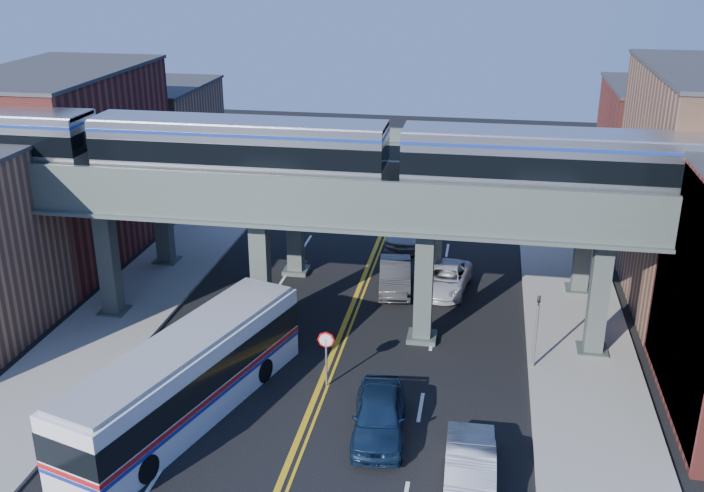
{
  "coord_description": "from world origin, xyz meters",
  "views": [
    {
      "loc": [
        6.52,
        -25.98,
        18.08
      ],
      "look_at": [
        0.68,
        7.21,
        4.95
      ],
      "focal_mm": 40.0,
      "sensor_mm": 36.0,
      "label": 1
    }
  ],
  "objects": [
    {
      "name": "sidewalk_east",
      "position": [
        11.5,
        10.0,
        0.08
      ],
      "size": [
        5.0,
        70.0,
        0.16
      ],
      "primitive_type": "cube",
      "color": "gray",
      "rests_on": "ground"
    },
    {
      "name": "car_lane_c",
      "position": [
        4.77,
        13.96,
        0.69
      ],
      "size": [
        2.91,
        5.24,
        1.39
      ],
      "primitive_type": "imported",
      "rotation": [
        0.0,
        0.0,
        -0.13
      ],
      "color": "silver",
      "rests_on": "ground"
    },
    {
      "name": "traffic_signal",
      "position": [
        9.2,
        6.0,
        2.3
      ],
      "size": [
        0.15,
        0.18,
        4.1
      ],
      "color": "slate",
      "rests_on": "ground"
    },
    {
      "name": "transit_train",
      "position": [
        -4.78,
        8.0,
        9.09
      ],
      "size": [
        42.71,
        2.67,
        3.11
      ],
      "color": "black",
      "rests_on": "elevated_viaduct_near"
    },
    {
      "name": "elevated_viaduct_far",
      "position": [
        0.0,
        15.0,
        6.47
      ],
      "size": [
        52.0,
        3.6,
        7.4
      ],
      "color": "#45504C",
      "rests_on": "ground"
    },
    {
      "name": "ground",
      "position": [
        0.0,
        0.0,
        0.0
      ],
      "size": [
        120.0,
        120.0,
        0.0
      ],
      "primitive_type": "plane",
      "color": "black",
      "rests_on": "ground"
    },
    {
      "name": "sidewalk_west",
      "position": [
        -11.5,
        10.0,
        0.08
      ],
      "size": [
        5.0,
        70.0,
        0.16
      ],
      "primitive_type": "cube",
      "color": "gray",
      "rests_on": "ground"
    },
    {
      "name": "car_lane_d",
      "position": [
        1.97,
        21.04,
        0.8
      ],
      "size": [
        2.83,
        5.7,
        1.59
      ],
      "primitive_type": "imported",
      "rotation": [
        0.0,
        0.0,
        -0.11
      ],
      "color": "#A7A6AB",
      "rests_on": "ground"
    },
    {
      "name": "car_lane_a",
      "position": [
        3.05,
        -0.17,
        0.86
      ],
      "size": [
        2.47,
        5.19,
        1.71
      ],
      "primitive_type": "imported",
      "rotation": [
        0.0,
        0.0,
        0.09
      ],
      "color": "#11223E",
      "rests_on": "ground"
    },
    {
      "name": "car_parked_curb",
      "position": [
        6.65,
        -2.5,
        0.83
      ],
      "size": [
        1.88,
        5.05,
        1.65
      ],
      "primitive_type": "imported",
      "rotation": [
        0.0,
        0.0,
        3.17
      ],
      "color": "#A2A2A6",
      "rests_on": "ground"
    },
    {
      "name": "building_east_c",
      "position": [
        18.5,
        29.0,
        4.5
      ],
      "size": [
        8.0,
        10.0,
        9.0
      ],
      "primitive_type": "cube",
      "color": "maroon",
      "rests_on": "ground"
    },
    {
      "name": "building_west_b",
      "position": [
        -18.5,
        16.0,
        5.5
      ],
      "size": [
        8.0,
        14.0,
        11.0
      ],
      "primitive_type": "cube",
      "color": "maroon",
      "rests_on": "ground"
    },
    {
      "name": "elevated_viaduct_near",
      "position": [
        0.0,
        8.0,
        6.47
      ],
      "size": [
        52.0,
        3.6,
        7.4
      ],
      "color": "#45504C",
      "rests_on": "ground"
    },
    {
      "name": "mural_panel",
      "position": [
        14.55,
        4.0,
        4.75
      ],
      "size": [
        0.1,
        9.5,
        9.5
      ],
      "primitive_type": "cube",
      "color": "teal",
      "rests_on": "ground"
    },
    {
      "name": "transit_bus",
      "position": [
        -4.78,
        -0.17,
        1.7
      ],
      "size": [
        6.42,
        13.11,
        3.31
      ],
      "rotation": [
        0.0,
        0.0,
        1.28
      ],
      "color": "white",
      "rests_on": "ground"
    },
    {
      "name": "building_west_c",
      "position": [
        -18.5,
        29.0,
        4.0
      ],
      "size": [
        8.0,
        10.0,
        8.0
      ],
      "primitive_type": "cube",
      "color": "#9A6A50",
      "rests_on": "ground"
    },
    {
      "name": "car_lane_b",
      "position": [
        1.97,
        13.63,
        0.8
      ],
      "size": [
        2.27,
        5.05,
        1.61
      ],
      "primitive_type": "imported",
      "rotation": [
        0.0,
        0.0,
        0.12
      ],
      "color": "#333336",
      "rests_on": "ground"
    },
    {
      "name": "stop_sign",
      "position": [
        0.3,
        3.0,
        1.76
      ],
      "size": [
        0.76,
        0.09,
        2.63
      ],
      "color": "slate",
      "rests_on": "ground"
    }
  ]
}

